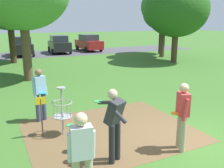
{
  "coord_description": "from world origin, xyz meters",
  "views": [
    {
      "loc": [
        -4.52,
        -4.26,
        3.09
      ],
      "look_at": [
        -0.8,
        3.26,
        1.0
      ],
      "focal_mm": 39.31,
      "sensor_mm": 36.0,
      "label": 1
    }
  ],
  "objects_px": {
    "tree_far_left": "(8,2)",
    "player_waiting_left": "(40,92)",
    "frisbee_far_left": "(70,125)",
    "parked_car_center_left": "(22,46)",
    "disc_golf_basket": "(60,109)",
    "tree_mid_right": "(164,7)",
    "player_waiting_right": "(114,121)",
    "tree_far_center": "(162,14)",
    "parked_car_center_right": "(59,44)",
    "player_throwing": "(182,113)",
    "tree_near_left": "(177,10)",
    "player_foreground_watching": "(82,155)",
    "parked_car_rightmost": "(89,43)"
  },
  "relations": [
    {
      "from": "frisbee_far_left",
      "to": "tree_near_left",
      "type": "relative_size",
      "value": 0.04
    },
    {
      "from": "disc_golf_basket",
      "to": "parked_car_rightmost",
      "type": "height_order",
      "value": "parked_car_rightmost"
    },
    {
      "from": "frisbee_far_left",
      "to": "parked_car_center_left",
      "type": "relative_size",
      "value": 0.06
    },
    {
      "from": "disc_golf_basket",
      "to": "tree_near_left",
      "type": "distance_m",
      "value": 15.21
    },
    {
      "from": "disc_golf_basket",
      "to": "parked_car_center_left",
      "type": "bearing_deg",
      "value": 86.27
    },
    {
      "from": "parked_car_rightmost",
      "to": "player_throwing",
      "type": "bearing_deg",
      "value": -105.37
    },
    {
      "from": "player_throwing",
      "to": "tree_near_left",
      "type": "height_order",
      "value": "tree_near_left"
    },
    {
      "from": "tree_mid_right",
      "to": "tree_far_left",
      "type": "bearing_deg",
      "value": 169.72
    },
    {
      "from": "disc_golf_basket",
      "to": "tree_mid_right",
      "type": "bearing_deg",
      "value": 43.31
    },
    {
      "from": "frisbee_far_left",
      "to": "parked_car_center_left",
      "type": "distance_m",
      "value": 18.47
    },
    {
      "from": "player_waiting_right",
      "to": "tree_far_center",
      "type": "relative_size",
      "value": 0.3
    },
    {
      "from": "disc_golf_basket",
      "to": "parked_car_center_right",
      "type": "bearing_deg",
      "value": 75.55
    },
    {
      "from": "tree_far_left",
      "to": "disc_golf_basket",
      "type": "bearing_deg",
      "value": -90.13
    },
    {
      "from": "player_throwing",
      "to": "tree_far_center",
      "type": "bearing_deg",
      "value": 54.2
    },
    {
      "from": "tree_far_left",
      "to": "parked_car_center_left",
      "type": "distance_m",
      "value": 5.96
    },
    {
      "from": "player_waiting_left",
      "to": "parked_car_rightmost",
      "type": "distance_m",
      "value": 20.59
    },
    {
      "from": "player_throwing",
      "to": "tree_far_left",
      "type": "xyz_separation_m",
      "value": [
        -2.43,
        16.57,
        3.66
      ]
    },
    {
      "from": "parked_car_center_right",
      "to": "player_waiting_right",
      "type": "bearing_deg",
      "value": -101.33
    },
    {
      "from": "tree_near_left",
      "to": "parked_car_center_left",
      "type": "xyz_separation_m",
      "value": [
        -10.5,
        9.82,
        -3.15
      ]
    },
    {
      "from": "frisbee_far_left",
      "to": "tree_near_left",
      "type": "height_order",
      "value": "tree_near_left"
    },
    {
      "from": "disc_golf_basket",
      "to": "frisbee_far_left",
      "type": "distance_m",
      "value": 0.98
    },
    {
      "from": "player_waiting_right",
      "to": "parked_car_center_left",
      "type": "relative_size",
      "value": 0.4
    },
    {
      "from": "player_waiting_left",
      "to": "player_throwing",
      "type": "bearing_deg",
      "value": -51.54
    },
    {
      "from": "frisbee_far_left",
      "to": "tree_near_left",
      "type": "xyz_separation_m",
      "value": [
        11.31,
        8.61,
        4.06
      ]
    },
    {
      "from": "player_waiting_left",
      "to": "parked_car_rightmost",
      "type": "height_order",
      "value": "parked_car_rightmost"
    },
    {
      "from": "frisbee_far_left",
      "to": "parked_car_center_left",
      "type": "xyz_separation_m",
      "value": [
        0.81,
        18.43,
        0.91
      ]
    },
    {
      "from": "player_waiting_right",
      "to": "tree_mid_right",
      "type": "distance_m",
      "value": 18.81
    },
    {
      "from": "player_waiting_left",
      "to": "player_waiting_right",
      "type": "bearing_deg",
      "value": -72.2
    },
    {
      "from": "player_throwing",
      "to": "tree_near_left",
      "type": "distance_m",
      "value": 14.92
    },
    {
      "from": "player_waiting_left",
      "to": "tree_mid_right",
      "type": "distance_m",
      "value": 17.34
    },
    {
      "from": "frisbee_far_left",
      "to": "parked_car_center_right",
      "type": "xyz_separation_m",
      "value": [
        4.59,
        18.94,
        0.91
      ]
    },
    {
      "from": "tree_mid_right",
      "to": "player_waiting_left",
      "type": "bearing_deg",
      "value": -140.54
    },
    {
      "from": "player_waiting_left",
      "to": "parked_car_center_left",
      "type": "height_order",
      "value": "parked_car_center_left"
    },
    {
      "from": "player_waiting_left",
      "to": "tree_far_left",
      "type": "height_order",
      "value": "tree_far_left"
    },
    {
      "from": "parked_car_center_left",
      "to": "player_waiting_left",
      "type": "bearing_deg",
      "value": -94.94
    },
    {
      "from": "frisbee_far_left",
      "to": "player_waiting_left",
      "type": "bearing_deg",
      "value": 131.32
    },
    {
      "from": "tree_far_center",
      "to": "parked_car_center_left",
      "type": "bearing_deg",
      "value": 159.55
    },
    {
      "from": "player_waiting_left",
      "to": "tree_mid_right",
      "type": "xyz_separation_m",
      "value": [
        13.11,
        10.79,
        3.53
      ]
    },
    {
      "from": "player_waiting_left",
      "to": "tree_mid_right",
      "type": "relative_size",
      "value": 0.27
    },
    {
      "from": "player_throwing",
      "to": "player_waiting_right",
      "type": "bearing_deg",
      "value": 171.16
    },
    {
      "from": "player_foreground_watching",
      "to": "player_waiting_right",
      "type": "distance_m",
      "value": 1.51
    },
    {
      "from": "player_throwing",
      "to": "parked_car_center_right",
      "type": "height_order",
      "value": "parked_car_center_right"
    },
    {
      "from": "disc_golf_basket",
      "to": "player_waiting_left",
      "type": "relative_size",
      "value": 0.81
    },
    {
      "from": "player_waiting_right",
      "to": "parked_car_center_left",
      "type": "xyz_separation_m",
      "value": [
        0.5,
        20.82,
        -0.06
      ]
    },
    {
      "from": "player_waiting_right",
      "to": "tree_mid_right",
      "type": "relative_size",
      "value": 0.27
    },
    {
      "from": "player_foreground_watching",
      "to": "parked_car_rightmost",
      "type": "xyz_separation_m",
      "value": [
        8.9,
        22.82,
        -0.05
      ]
    },
    {
      "from": "tree_far_left",
      "to": "player_waiting_left",
      "type": "bearing_deg",
      "value": -91.41
    },
    {
      "from": "player_waiting_right",
      "to": "frisbee_far_left",
      "type": "distance_m",
      "value": 2.6
    },
    {
      "from": "disc_golf_basket",
      "to": "tree_mid_right",
      "type": "distance_m",
      "value": 18.01
    },
    {
      "from": "tree_mid_right",
      "to": "parked_car_center_right",
      "type": "xyz_separation_m",
      "value": [
        -7.81,
        7.34,
        -3.58
      ]
    }
  ]
}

